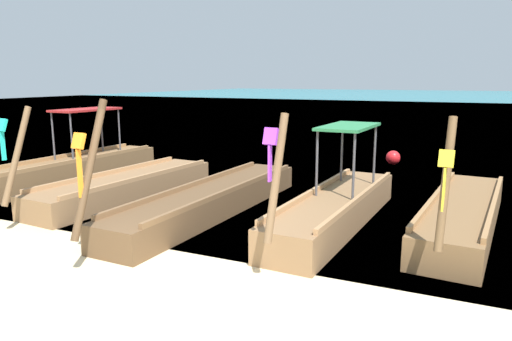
{
  "coord_description": "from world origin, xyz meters",
  "views": [
    {
      "loc": [
        3.96,
        -4.61,
        2.95
      ],
      "look_at": [
        0.0,
        3.96,
        1.12
      ],
      "focal_mm": 33.47,
      "sensor_mm": 36.0,
      "label": 1
    }
  ],
  "objects_px": {
    "longtail_boat_orange_ribbon": "(211,200)",
    "longtail_boat_violet_ribbon": "(336,207)",
    "longtail_boat_green_ribbon": "(69,169)",
    "mooring_buoy_near": "(393,158)",
    "longtail_boat_turquoise_ribbon": "(126,187)",
    "longtail_boat_yellow_ribbon": "(463,215)"
  },
  "relations": [
    {
      "from": "longtail_boat_yellow_ribbon",
      "to": "mooring_buoy_near",
      "type": "bearing_deg",
      "value": 109.54
    },
    {
      "from": "longtail_boat_turquoise_ribbon",
      "to": "mooring_buoy_near",
      "type": "distance_m",
      "value": 9.27
    },
    {
      "from": "longtail_boat_orange_ribbon",
      "to": "longtail_boat_violet_ribbon",
      "type": "xyz_separation_m",
      "value": [
        2.74,
        0.32,
        0.07
      ]
    },
    {
      "from": "longtail_boat_green_ribbon",
      "to": "longtail_boat_yellow_ribbon",
      "type": "distance_m",
      "value": 10.45
    },
    {
      "from": "longtail_boat_turquoise_ribbon",
      "to": "longtail_boat_violet_ribbon",
      "type": "xyz_separation_m",
      "value": [
        5.38,
        0.01,
        0.08
      ]
    },
    {
      "from": "longtail_boat_orange_ribbon",
      "to": "longtail_boat_yellow_ribbon",
      "type": "relative_size",
      "value": 1.19
    },
    {
      "from": "longtail_boat_violet_ribbon",
      "to": "mooring_buoy_near",
      "type": "relative_size",
      "value": 12.26
    },
    {
      "from": "longtail_boat_turquoise_ribbon",
      "to": "longtail_boat_violet_ribbon",
      "type": "distance_m",
      "value": 5.38
    },
    {
      "from": "mooring_buoy_near",
      "to": "longtail_boat_turquoise_ribbon",
      "type": "bearing_deg",
      "value": -125.01
    },
    {
      "from": "longtail_boat_green_ribbon",
      "to": "mooring_buoy_near",
      "type": "bearing_deg",
      "value": 40.32
    },
    {
      "from": "longtail_boat_turquoise_ribbon",
      "to": "longtail_boat_violet_ribbon",
      "type": "height_order",
      "value": "longtail_boat_violet_ribbon"
    },
    {
      "from": "longtail_boat_orange_ribbon",
      "to": "mooring_buoy_near",
      "type": "relative_size",
      "value": 14.72
    },
    {
      "from": "mooring_buoy_near",
      "to": "longtail_boat_violet_ribbon",
      "type": "bearing_deg",
      "value": -89.54
    },
    {
      "from": "longtail_boat_green_ribbon",
      "to": "longtail_boat_yellow_ribbon",
      "type": "bearing_deg",
      "value": -0.12
    },
    {
      "from": "longtail_boat_turquoise_ribbon",
      "to": "longtail_boat_orange_ribbon",
      "type": "distance_m",
      "value": 2.66
    },
    {
      "from": "longtail_boat_green_ribbon",
      "to": "longtail_boat_yellow_ribbon",
      "type": "height_order",
      "value": "longtail_boat_green_ribbon"
    },
    {
      "from": "longtail_boat_green_ribbon",
      "to": "longtail_boat_violet_ribbon",
      "type": "xyz_separation_m",
      "value": [
        8.08,
        -0.78,
        -0.02
      ]
    },
    {
      "from": "longtail_boat_orange_ribbon",
      "to": "longtail_boat_violet_ribbon",
      "type": "bearing_deg",
      "value": 6.57
    },
    {
      "from": "longtail_boat_green_ribbon",
      "to": "longtail_boat_orange_ribbon",
      "type": "relative_size",
      "value": 0.94
    },
    {
      "from": "longtail_boat_green_ribbon",
      "to": "longtail_boat_violet_ribbon",
      "type": "distance_m",
      "value": 8.12
    },
    {
      "from": "longtail_boat_turquoise_ribbon",
      "to": "longtail_boat_yellow_ribbon",
      "type": "xyz_separation_m",
      "value": [
        7.74,
        0.76,
        0.01
      ]
    },
    {
      "from": "longtail_boat_orange_ribbon",
      "to": "longtail_boat_violet_ribbon",
      "type": "distance_m",
      "value": 2.76
    }
  ]
}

